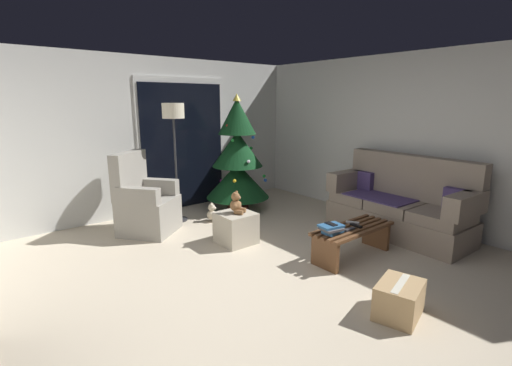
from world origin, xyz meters
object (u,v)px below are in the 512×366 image
couch (400,205)px  armchair (145,204)px  floor_lamp (174,122)px  cardboard_box_taped_mid_floor (399,300)px  coffee_table (352,237)px  ottoman (236,228)px  teddy_bear_chestnut (236,204)px  teddy_bear_cream_by_tree (212,214)px  book_stack (332,229)px  remote_graphite (349,229)px  christmas_tree (237,160)px  cell_phone (331,224)px  remote_black (356,226)px  remote_silver (353,222)px

couch → armchair: armchair is taller
floor_lamp → cardboard_box_taped_mid_floor: size_ratio=3.45×
coffee_table → ottoman: ottoman is taller
teddy_bear_chestnut → teddy_bear_cream_by_tree: 1.06m
book_stack → teddy_bear_cream_by_tree: 2.17m
remote_graphite → ottoman: 1.45m
christmas_tree → armchair: 1.72m
coffee_table → cell_phone: (-0.34, 0.05, 0.22)m
cell_phone → teddy_bear_cream_by_tree: cell_phone is taller
book_stack → cardboard_box_taped_mid_floor: bearing=-108.4°
teddy_bear_cream_by_tree → cardboard_box_taped_mid_floor: size_ratio=0.55×
floor_lamp → teddy_bear_chestnut: size_ratio=6.25×
cell_phone → ottoman: (-0.46, 1.18, -0.27)m
couch → armchair: 3.55m
coffee_table → remote_graphite: remote_graphite is taller
remote_black → ottoman: (-0.84, 1.24, -0.18)m
coffee_table → floor_lamp: size_ratio=0.62×
couch → remote_black: bearing=-175.1°
teddy_bear_chestnut → christmas_tree: bearing=53.0°
remote_silver → christmas_tree: bearing=-119.5°
book_stack → cell_phone: bearing=59.4°
remote_black → remote_silver: bearing=-118.4°
coffee_table → remote_graphite: size_ratio=7.05×
remote_silver → teddy_bear_cream_by_tree: (-0.66, 2.09, -0.26)m
couch → book_stack: couch is taller
ottoman → remote_black: bearing=-56.0°
remote_graphite → ottoman: (-0.67, 1.27, -0.18)m
remote_black → christmas_tree: christmas_tree is taller
remote_graphite → christmas_tree: size_ratio=0.08×
remote_black → teddy_bear_chestnut: teddy_bear_chestnut is taller
remote_black → teddy_bear_chestnut: (-0.83, 1.23, 0.14)m
ottoman → teddy_bear_cream_by_tree: bearing=75.9°
floor_lamp → cardboard_box_taped_mid_floor: 3.79m
couch → cell_phone: bearing=-178.7°
cell_phone → floor_lamp: floor_lamp is taller
remote_black → christmas_tree: (0.08, 2.44, 0.47)m
couch → coffee_table: size_ratio=1.79×
couch → remote_silver: couch is taller
book_stack → floor_lamp: 2.80m
remote_graphite → armchair: size_ratio=0.14×
cell_phone → remote_graphite: bearing=-17.3°
teddy_bear_chestnut → armchair: bearing=123.1°
coffee_table → remote_silver: 0.19m
couch → book_stack: 1.54m
coffee_table → armchair: size_ratio=0.97×
remote_silver → armchair: armchair is taller
floor_lamp → remote_graphite: bearing=-72.2°
book_stack → christmas_tree: bearing=78.9°
remote_graphite → cell_phone: bearing=-111.0°
ottoman → teddy_bear_cream_by_tree: 0.97m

